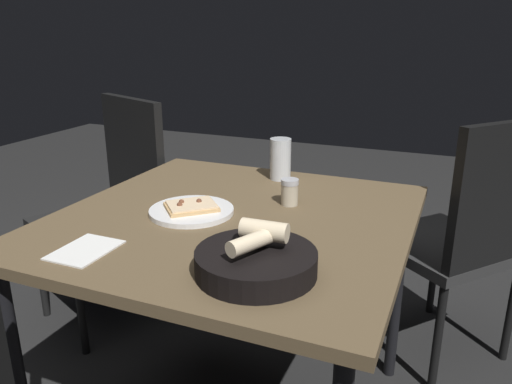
% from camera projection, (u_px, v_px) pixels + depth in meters
% --- Properties ---
extents(dining_table, '(0.99, 0.98, 0.72)m').
position_uv_depth(dining_table, '(233.00, 236.00, 1.44)').
color(dining_table, brown).
rests_on(dining_table, ground).
extents(pizza_plate, '(0.24, 0.24, 0.04)m').
position_uv_depth(pizza_plate, '(191.00, 210.00, 1.43)').
color(pizza_plate, white).
rests_on(pizza_plate, dining_table).
extents(bread_basket, '(0.27, 0.27, 0.11)m').
position_uv_depth(bread_basket, '(257.00, 260.00, 1.08)').
color(bread_basket, black).
rests_on(bread_basket, dining_table).
extents(beer_glass, '(0.07, 0.07, 0.14)m').
position_uv_depth(beer_glass, '(279.00, 160.00, 1.74)').
color(beer_glass, silver).
rests_on(beer_glass, dining_table).
extents(pepper_shaker, '(0.05, 0.05, 0.08)m').
position_uv_depth(pepper_shaker, '(290.00, 193.00, 1.49)').
color(pepper_shaker, '#BFB299').
rests_on(pepper_shaker, dining_table).
extents(napkin, '(0.16, 0.12, 0.00)m').
position_uv_depth(napkin, '(85.00, 250.00, 1.20)').
color(napkin, white).
rests_on(napkin, dining_table).
extents(chair_far, '(0.62, 0.62, 0.95)m').
position_uv_depth(chair_far, '(465.00, 231.00, 1.78)').
color(chair_far, '#2A2A2A').
rests_on(chair_far, ground).
extents(chair_spare, '(0.58, 0.58, 0.95)m').
position_uv_depth(chair_spare, '(114.00, 197.00, 2.13)').
color(chair_spare, black).
rests_on(chair_spare, ground).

